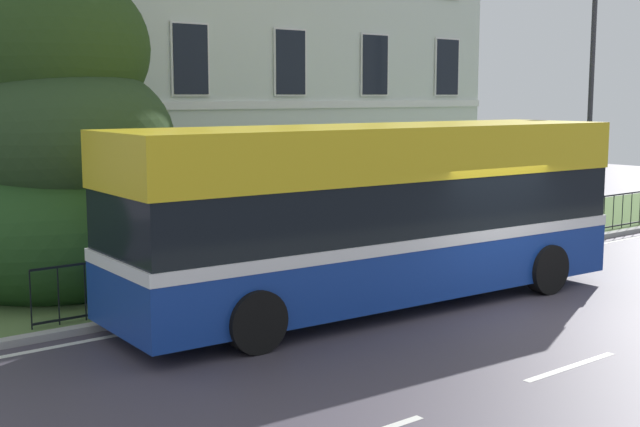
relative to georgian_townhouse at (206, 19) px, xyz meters
The scene contains 6 objects.
ground_plane 14.49m from the georgian_townhouse, 96.98° to the right, with size 60.00×56.00×0.18m.
georgian_townhouse is the anchor object (origin of this frame).
iron_verge_railing 10.94m from the georgian_townhouse, 90.00° to the right, with size 18.02×0.04×0.97m.
evergreen_tree 10.47m from the georgian_townhouse, 137.53° to the right, with size 5.20×5.20×8.04m.
single_decker_bus 12.66m from the georgian_townhouse, 106.46° to the right, with size 10.05×3.05×3.26m.
street_lamp_post 11.37m from the georgian_townhouse, 50.34° to the right, with size 0.36×0.24×7.31m.
Camera 1 is at (-11.89, -8.52, 3.78)m, focal length 47.26 mm.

